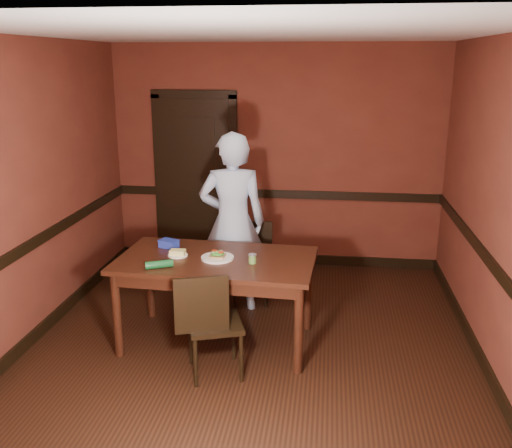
% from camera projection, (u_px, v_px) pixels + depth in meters
% --- Properties ---
extents(floor, '(4.00, 4.50, 0.01)m').
position_uv_depth(floor, '(251.00, 346.00, 5.17)').
color(floor, black).
rests_on(floor, ground).
extents(ceiling, '(4.00, 4.50, 0.01)m').
position_uv_depth(ceiling, '(250.00, 33.00, 4.43)').
color(ceiling, silver).
rests_on(ceiling, ground).
extents(wall_back, '(4.00, 0.02, 2.70)m').
position_uv_depth(wall_back, '(276.00, 158.00, 6.94)').
color(wall_back, maroon).
rests_on(wall_back, ground).
extents(wall_front, '(4.00, 0.02, 2.70)m').
position_uv_depth(wall_front, '(184.00, 315.00, 2.65)').
color(wall_front, maroon).
rests_on(wall_front, ground).
extents(wall_left, '(0.02, 4.50, 2.70)m').
position_uv_depth(wall_left, '(27.00, 194.00, 5.05)').
color(wall_left, maroon).
rests_on(wall_left, ground).
extents(wall_right, '(0.02, 4.50, 2.70)m').
position_uv_depth(wall_right, '(498.00, 209.00, 4.55)').
color(wall_right, maroon).
rests_on(wall_right, ground).
extents(dado_back, '(4.00, 0.03, 0.10)m').
position_uv_depth(dado_back, '(276.00, 194.00, 7.05)').
color(dado_back, black).
rests_on(dado_back, ground).
extents(dado_left, '(0.03, 4.50, 0.10)m').
position_uv_depth(dado_left, '(34.00, 243.00, 5.17)').
color(dado_left, black).
rests_on(dado_left, ground).
extents(dado_right, '(0.03, 4.50, 0.10)m').
position_uv_depth(dado_right, '(490.00, 262.00, 4.68)').
color(dado_right, black).
rests_on(dado_right, ground).
extents(baseboard_back, '(4.00, 0.03, 0.12)m').
position_uv_depth(baseboard_back, '(275.00, 258.00, 7.29)').
color(baseboard_back, black).
rests_on(baseboard_back, ground).
extents(baseboard_left, '(0.03, 4.50, 0.12)m').
position_uv_depth(baseboard_left, '(44.00, 327.00, 5.40)').
color(baseboard_left, black).
rests_on(baseboard_left, ground).
extents(baseboard_right, '(0.03, 4.50, 0.12)m').
position_uv_depth(baseboard_right, '(479.00, 354.00, 4.91)').
color(baseboard_right, black).
rests_on(baseboard_right, ground).
extents(door, '(1.05, 0.07, 2.20)m').
position_uv_depth(door, '(196.00, 177.00, 7.11)').
color(door, black).
rests_on(door, ground).
extents(dining_table, '(1.78, 1.06, 0.81)m').
position_uv_depth(dining_table, '(217.00, 300.00, 5.15)').
color(dining_table, black).
rests_on(dining_table, floor).
extents(chair_far, '(0.40, 0.40, 0.84)m').
position_uv_depth(chair_far, '(252.00, 263.00, 6.05)').
color(chair_far, black).
rests_on(chair_far, floor).
extents(chair_near, '(0.54, 0.54, 0.91)m').
position_uv_depth(chair_near, '(215.00, 322.00, 4.61)').
color(chair_near, black).
rests_on(chair_near, floor).
extents(person, '(0.73, 0.54, 1.83)m').
position_uv_depth(person, '(233.00, 223.00, 5.75)').
color(person, '#B6D4F2').
rests_on(person, floor).
extents(sandwich_plate, '(0.29, 0.29, 0.07)m').
position_uv_depth(sandwich_plate, '(217.00, 257.00, 5.01)').
color(sandwich_plate, white).
rests_on(sandwich_plate, dining_table).
extents(sauce_jar, '(0.07, 0.07, 0.08)m').
position_uv_depth(sauce_jar, '(252.00, 259.00, 4.90)').
color(sauce_jar, '#558639').
rests_on(sauce_jar, dining_table).
extents(cheese_saucer, '(0.18, 0.18, 0.06)m').
position_uv_depth(cheese_saucer, '(178.00, 253.00, 5.09)').
color(cheese_saucer, white).
rests_on(cheese_saucer, dining_table).
extents(food_tub, '(0.20, 0.17, 0.07)m').
position_uv_depth(food_tub, '(169.00, 244.00, 5.31)').
color(food_tub, '#283EBC').
rests_on(food_tub, dining_table).
extents(wrapped_veg, '(0.24, 0.16, 0.07)m').
position_uv_depth(wrapped_veg, '(159.00, 264.00, 4.78)').
color(wrapped_veg, '#135022').
rests_on(wrapped_veg, dining_table).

